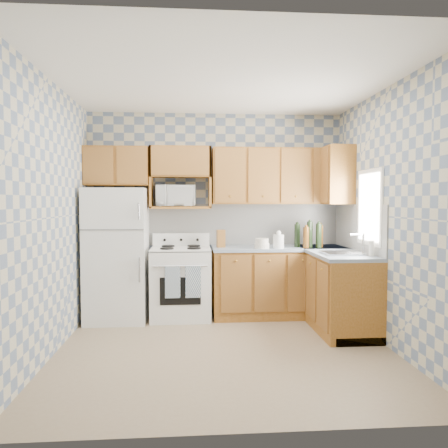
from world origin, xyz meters
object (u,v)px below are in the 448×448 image
at_px(stove_body, 181,284).
at_px(electric_kettle, 279,241).
at_px(microwave, 174,196).
at_px(refrigerator, 117,255).

relative_size(stove_body, electric_kettle, 5.19).
xyz_separation_m(microwave, electric_kettle, (1.33, -0.35, -0.58)).
distance_m(stove_body, microwave, 1.16).
height_order(refrigerator, microwave, microwave).
distance_m(stove_body, electric_kettle, 1.37).
height_order(refrigerator, stove_body, refrigerator).
height_order(microwave, electric_kettle, microwave).
height_order(refrigerator, electric_kettle, refrigerator).
bearing_deg(stove_body, refrigerator, -178.22).
xyz_separation_m(stove_body, electric_kettle, (1.24, -0.17, 0.56)).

